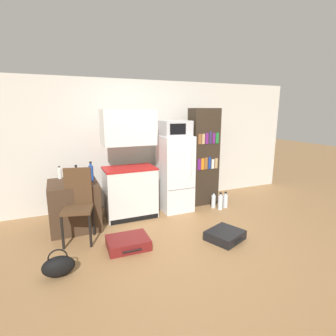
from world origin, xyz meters
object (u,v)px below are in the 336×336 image
object	(u,v)px
handbag	(59,266)
water_bottle_middle	(225,201)
water_bottle_front	(213,201)
side_table	(74,205)
suitcase_small_flat	(225,235)
bottle_ketchup_red	(73,176)
water_bottle_back	(220,202)
chair	(78,199)
microwave	(175,128)
bookshelf	(203,157)
kitchen_hutch	(129,170)
bottle_milk_white	(60,173)
refrigerator	(175,173)
bottle_clear_short	(75,179)
suitcase_large_flat	(128,243)
bottle_blue_soda	(91,173)
bottle_wine_dark	(77,176)

from	to	relation	value
handbag	water_bottle_middle	xyz separation A→B (m)	(3.03, 1.07, 0.01)
water_bottle_front	water_bottle_middle	xyz separation A→B (m)	(0.22, -0.09, 0.00)
side_table	suitcase_small_flat	xyz separation A→B (m)	(1.98, -1.32, -0.31)
bottle_ketchup_red	water_bottle_back	bearing A→B (deg)	-9.41
chair	microwave	bearing A→B (deg)	30.93
suitcase_small_flat	bottle_ketchup_red	bearing A→B (deg)	121.14
bookshelf	water_bottle_front	bearing A→B (deg)	-81.20
kitchen_hutch	bottle_ketchup_red	bearing A→B (deg)	177.06
kitchen_hutch	bottle_milk_white	xyz separation A→B (m)	(-1.12, 0.21, -0.01)
refrigerator	water_bottle_front	bearing A→B (deg)	-17.83
refrigerator	water_bottle_middle	size ratio (longest dim) A/B	4.43
bottle_clear_short	water_bottle_back	size ratio (longest dim) A/B	0.45
bookshelf	suitcase_small_flat	bearing A→B (deg)	-108.40
suitcase_large_flat	bottle_clear_short	bearing A→B (deg)	123.71
bottle_blue_soda	suitcase_small_flat	xyz separation A→B (m)	(1.69, -1.29, -0.82)
bottle_milk_white	bookshelf	bearing A→B (deg)	-2.39
suitcase_large_flat	chair	bearing A→B (deg)	138.66
chair	suitcase_small_flat	size ratio (longest dim) A/B	1.72
bottle_wine_dark	suitcase_small_flat	xyz separation A→B (m)	(1.92, -1.13, -0.81)
refrigerator	bottle_ketchup_red	bearing A→B (deg)	178.25
refrigerator	bottle_milk_white	xyz separation A→B (m)	(-1.99, 0.22, 0.14)
bookshelf	water_bottle_back	xyz separation A→B (m)	(0.11, -0.48, -0.81)
bookshelf	bottle_clear_short	distance (m)	2.46
bottle_wine_dark	microwave	bearing A→B (deg)	8.84
bottle_milk_white	suitcase_large_flat	distance (m)	1.70
refrigerator	suitcase_small_flat	distance (m)	1.55
refrigerator	bookshelf	size ratio (longest dim) A/B	0.74
suitcase_large_flat	water_bottle_middle	world-z (taller)	water_bottle_middle
bottle_wine_dark	bottle_blue_soda	size ratio (longest dim) A/B	0.97
side_table	bottle_wine_dark	size ratio (longest dim) A/B	2.47
kitchen_hutch	microwave	distance (m)	1.11
bottle_wine_dark	water_bottle_front	world-z (taller)	bottle_wine_dark
refrigerator	bottle_milk_white	world-z (taller)	refrigerator
bottle_ketchup_red	bottle_wine_dark	bearing A→B (deg)	-85.11
bookshelf	bottle_blue_soda	world-z (taller)	bookshelf
handbag	water_bottle_back	distance (m)	3.05
kitchen_hutch	bookshelf	bearing A→B (deg)	3.85
suitcase_large_flat	water_bottle_front	distance (m)	2.10
suitcase_small_flat	bottle_clear_short	bearing A→B (deg)	125.34
suitcase_small_flat	chair	bearing A→B (deg)	133.93
water_bottle_back	side_table	bearing A→B (deg)	173.87
refrigerator	handbag	bearing A→B (deg)	-146.42
bookshelf	chair	size ratio (longest dim) A/B	1.81
side_table	bottle_clear_short	bearing A→B (deg)	-61.38
chair	water_bottle_front	size ratio (longest dim) A/B	3.33
kitchen_hutch	bottle_blue_soda	size ratio (longest dim) A/B	5.99
chair	water_bottle_front	world-z (taller)	chair
kitchen_hutch	bottle_ketchup_red	xyz separation A→B (m)	(-0.92, 0.05, -0.04)
bottle_clear_short	handbag	world-z (taller)	bottle_clear_short
bottle_blue_soda	water_bottle_middle	xyz separation A→B (m)	(2.46, -0.20, -0.75)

